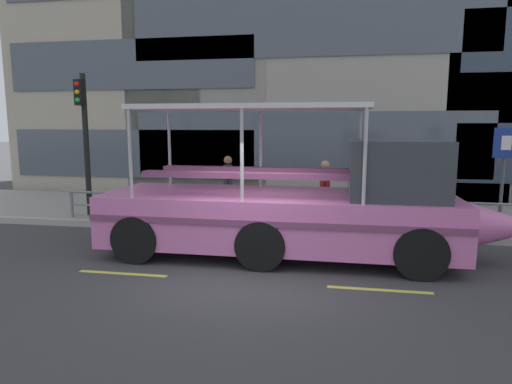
{
  "coord_description": "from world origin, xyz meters",
  "views": [
    {
      "loc": [
        1.61,
        -8.12,
        2.83
      ],
      "look_at": [
        -0.22,
        1.92,
        1.3
      ],
      "focal_mm": 31.19,
      "sensor_mm": 36.0,
      "label": 1
    }
  ],
  "objects_px": {
    "pedestrian_near_bow": "(424,188)",
    "pedestrian_mid_right": "(228,180)",
    "traffic_light_pole": "(84,131)",
    "duck_tour_boat": "(304,208)",
    "pedestrian_mid_left": "(325,185)",
    "parking_sign": "(504,161)"
  },
  "relations": [
    {
      "from": "pedestrian_near_bow",
      "to": "pedestrian_mid_right",
      "type": "height_order",
      "value": "pedestrian_mid_right"
    },
    {
      "from": "traffic_light_pole",
      "to": "duck_tour_boat",
      "type": "relative_size",
      "value": 0.44
    },
    {
      "from": "traffic_light_pole",
      "to": "parking_sign",
      "type": "relative_size",
      "value": 1.59
    },
    {
      "from": "traffic_light_pole",
      "to": "duck_tour_boat",
      "type": "xyz_separation_m",
      "value": [
        6.54,
        -2.4,
        -1.6
      ]
    },
    {
      "from": "pedestrian_near_bow",
      "to": "pedestrian_mid_left",
      "type": "height_order",
      "value": "pedestrian_mid_left"
    },
    {
      "from": "traffic_light_pole",
      "to": "pedestrian_mid_left",
      "type": "height_order",
      "value": "traffic_light_pole"
    },
    {
      "from": "traffic_light_pole",
      "to": "pedestrian_near_bow",
      "type": "relative_size",
      "value": 2.65
    },
    {
      "from": "parking_sign",
      "to": "duck_tour_boat",
      "type": "xyz_separation_m",
      "value": [
        -4.88,
        -2.78,
        -0.87
      ]
    },
    {
      "from": "pedestrian_near_bow",
      "to": "pedestrian_mid_left",
      "type": "relative_size",
      "value": 0.91
    },
    {
      "from": "pedestrian_mid_right",
      "to": "duck_tour_boat",
      "type": "bearing_deg",
      "value": -52.63
    },
    {
      "from": "traffic_light_pole",
      "to": "pedestrian_near_bow",
      "type": "distance_m",
      "value": 9.77
    },
    {
      "from": "duck_tour_boat",
      "to": "pedestrian_mid_left",
      "type": "xyz_separation_m",
      "value": [
        0.37,
        2.78,
        0.13
      ]
    },
    {
      "from": "duck_tour_boat",
      "to": "pedestrian_mid_left",
      "type": "relative_size",
      "value": 5.5
    },
    {
      "from": "duck_tour_boat",
      "to": "pedestrian_mid_right",
      "type": "relative_size",
      "value": 5.31
    },
    {
      "from": "duck_tour_boat",
      "to": "pedestrian_mid_right",
      "type": "xyz_separation_m",
      "value": [
        -2.48,
        3.25,
        0.17
      ]
    },
    {
      "from": "traffic_light_pole",
      "to": "pedestrian_mid_right",
      "type": "height_order",
      "value": "traffic_light_pole"
    },
    {
      "from": "duck_tour_boat",
      "to": "pedestrian_near_bow",
      "type": "bearing_deg",
      "value": 47.2
    },
    {
      "from": "traffic_light_pole",
      "to": "pedestrian_mid_right",
      "type": "bearing_deg",
      "value": 11.71
    },
    {
      "from": "duck_tour_boat",
      "to": "pedestrian_mid_right",
      "type": "distance_m",
      "value": 4.09
    },
    {
      "from": "duck_tour_boat",
      "to": "parking_sign",
      "type": "bearing_deg",
      "value": 29.7
    },
    {
      "from": "traffic_light_pole",
      "to": "pedestrian_mid_right",
      "type": "relative_size",
      "value": 2.34
    },
    {
      "from": "pedestrian_near_bow",
      "to": "pedestrian_mid_right",
      "type": "distance_m",
      "value": 5.54
    }
  ]
}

